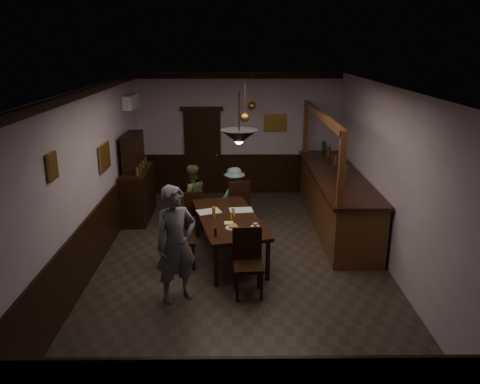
{
  "coord_description": "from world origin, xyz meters",
  "views": [
    {
      "loc": [
        -0.09,
        -7.49,
        3.68
      ],
      "look_at": [
        -0.01,
        0.41,
        1.15
      ],
      "focal_mm": 35.0,
      "sensor_mm": 36.0,
      "label": 1
    }
  ],
  "objects_px": {
    "chair_near": "(248,259)",
    "bar_counter": "(336,198)",
    "chair_far_right": "(238,202)",
    "pendant_brass_far": "(252,106)",
    "person_seated_right": "(234,196)",
    "soda_can": "(232,216)",
    "person_seated_left": "(192,197)",
    "chair_side": "(177,236)",
    "pendant_iron": "(239,137)",
    "pendant_brass_mid": "(245,117)",
    "sideboard": "(137,185)",
    "dining_table": "(229,221)",
    "coffee_cup": "(255,225)",
    "person_standing": "(176,244)",
    "chair_far_left": "(194,209)"
  },
  "relations": [
    {
      "from": "soda_can",
      "to": "pendant_brass_far",
      "type": "height_order",
      "value": "pendant_brass_far"
    },
    {
      "from": "pendant_iron",
      "to": "dining_table",
      "type": "bearing_deg",
      "value": 102.68
    },
    {
      "from": "coffee_cup",
      "to": "sideboard",
      "type": "height_order",
      "value": "sideboard"
    },
    {
      "from": "dining_table",
      "to": "chair_far_right",
      "type": "distance_m",
      "value": 1.35
    },
    {
      "from": "chair_far_right",
      "to": "pendant_brass_far",
      "type": "height_order",
      "value": "pendant_brass_far"
    },
    {
      "from": "chair_side",
      "to": "sideboard",
      "type": "height_order",
      "value": "sideboard"
    },
    {
      "from": "chair_near",
      "to": "bar_counter",
      "type": "bearing_deg",
      "value": 51.42
    },
    {
      "from": "chair_far_right",
      "to": "pendant_brass_far",
      "type": "relative_size",
      "value": 1.29
    },
    {
      "from": "chair_far_right",
      "to": "sideboard",
      "type": "xyz_separation_m",
      "value": [
        -2.17,
        0.65,
        0.18
      ]
    },
    {
      "from": "person_seated_left",
      "to": "pendant_brass_far",
      "type": "distance_m",
      "value": 2.68
    },
    {
      "from": "pendant_brass_mid",
      "to": "sideboard",
      "type": "bearing_deg",
      "value": 165.31
    },
    {
      "from": "bar_counter",
      "to": "chair_far_left",
      "type": "bearing_deg",
      "value": -173.68
    },
    {
      "from": "dining_table",
      "to": "chair_side",
      "type": "xyz_separation_m",
      "value": [
        -0.87,
        -0.39,
        -0.13
      ]
    },
    {
      "from": "person_seated_right",
      "to": "soda_can",
      "type": "xyz_separation_m",
      "value": [
        -0.05,
        -1.72,
        0.2
      ]
    },
    {
      "from": "chair_far_left",
      "to": "sideboard",
      "type": "distance_m",
      "value": 1.55
    },
    {
      "from": "sideboard",
      "to": "pendant_brass_mid",
      "type": "bearing_deg",
      "value": -14.69
    },
    {
      "from": "pendant_iron",
      "to": "pendant_brass_far",
      "type": "bearing_deg",
      "value": 85.15
    },
    {
      "from": "soda_can",
      "to": "person_seated_right",
      "type": "bearing_deg",
      "value": 88.38
    },
    {
      "from": "chair_near",
      "to": "pendant_iron",
      "type": "height_order",
      "value": "pendant_iron"
    },
    {
      "from": "chair_near",
      "to": "sideboard",
      "type": "distance_m",
      "value": 4.0
    },
    {
      "from": "dining_table",
      "to": "pendant_brass_far",
      "type": "height_order",
      "value": "pendant_brass_far"
    },
    {
      "from": "chair_near",
      "to": "coffee_cup",
      "type": "relative_size",
      "value": 12.86
    },
    {
      "from": "pendant_brass_mid",
      "to": "dining_table",
      "type": "bearing_deg",
      "value": -102.55
    },
    {
      "from": "dining_table",
      "to": "person_seated_right",
      "type": "height_order",
      "value": "person_seated_right"
    },
    {
      "from": "person_seated_left",
      "to": "sideboard",
      "type": "xyz_separation_m",
      "value": [
        -1.23,
        0.57,
        0.08
      ]
    },
    {
      "from": "coffee_cup",
      "to": "pendant_brass_mid",
      "type": "relative_size",
      "value": 0.1
    },
    {
      "from": "pendant_iron",
      "to": "pendant_brass_mid",
      "type": "relative_size",
      "value": 0.97
    },
    {
      "from": "chair_side",
      "to": "pendant_brass_far",
      "type": "relative_size",
      "value": 1.25
    },
    {
      "from": "chair_near",
      "to": "pendant_iron",
      "type": "distance_m",
      "value": 1.84
    },
    {
      "from": "sideboard",
      "to": "chair_side",
      "type": "bearing_deg",
      "value": -64.37
    },
    {
      "from": "person_seated_right",
      "to": "chair_near",
      "type": "bearing_deg",
      "value": 66.6
    },
    {
      "from": "person_seated_left",
      "to": "pendant_iron",
      "type": "distance_m",
      "value": 2.91
    },
    {
      "from": "dining_table",
      "to": "chair_near",
      "type": "height_order",
      "value": "chair_near"
    },
    {
      "from": "person_seated_left",
      "to": "chair_near",
      "type": "bearing_deg",
      "value": 89.23
    },
    {
      "from": "chair_far_left",
      "to": "chair_side",
      "type": "relative_size",
      "value": 0.87
    },
    {
      "from": "person_standing",
      "to": "pendant_iron",
      "type": "distance_m",
      "value": 1.84
    },
    {
      "from": "chair_far_right",
      "to": "soda_can",
      "type": "distance_m",
      "value": 1.46
    },
    {
      "from": "chair_far_right",
      "to": "chair_side",
      "type": "height_order",
      "value": "chair_far_right"
    },
    {
      "from": "coffee_cup",
      "to": "soda_can",
      "type": "relative_size",
      "value": 0.67
    },
    {
      "from": "pendant_brass_mid",
      "to": "chair_far_right",
      "type": "bearing_deg",
      "value": -163.79
    },
    {
      "from": "bar_counter",
      "to": "pendant_brass_far",
      "type": "distance_m",
      "value": 2.9
    },
    {
      "from": "pendant_iron",
      "to": "pendant_brass_far",
      "type": "height_order",
      "value": "same"
    },
    {
      "from": "dining_table",
      "to": "pendant_iron",
      "type": "distance_m",
      "value": 1.83
    },
    {
      "from": "chair_far_right",
      "to": "person_standing",
      "type": "height_order",
      "value": "person_standing"
    },
    {
      "from": "dining_table",
      "to": "person_standing",
      "type": "relative_size",
      "value": 1.34
    },
    {
      "from": "dining_table",
      "to": "chair_far_right",
      "type": "height_order",
      "value": "chair_far_right"
    },
    {
      "from": "person_seated_left",
      "to": "pendant_brass_mid",
      "type": "relative_size",
      "value": 1.65
    },
    {
      "from": "chair_near",
      "to": "bar_counter",
      "type": "xyz_separation_m",
      "value": [
        1.9,
        2.75,
        0.04
      ]
    },
    {
      "from": "pendant_brass_far",
      "to": "person_standing",
      "type": "bearing_deg",
      "value": -105.41
    },
    {
      "from": "sideboard",
      "to": "pendant_iron",
      "type": "relative_size",
      "value": 2.4
    }
  ]
}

